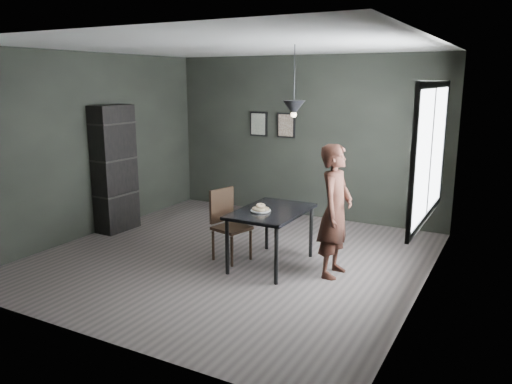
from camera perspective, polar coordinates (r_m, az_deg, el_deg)
The scene contains 13 objects.
ground at distance 6.93m, azimuth -2.77°, elevation -7.46°, with size 5.00×5.00×0.00m, color #3B3432.
back_wall at distance 8.79m, azimuth 5.61°, elevation 6.22°, with size 5.00×0.10×2.80m, color black.
ceiling at distance 6.51m, azimuth -3.04°, elevation 16.32°, with size 5.00×5.00×0.02m.
window_assembly at distance 5.88m, azimuth 19.31°, elevation 4.29°, with size 0.04×1.96×1.56m.
cafe_table at distance 6.45m, azimuth 1.75°, elevation -2.73°, with size 0.80×1.20×0.75m.
white_plate at distance 6.35m, azimuth 0.54°, elevation -2.19°, with size 0.23×0.23×0.01m, color silver.
donut_pile at distance 6.34m, azimuth 0.54°, elevation -1.87°, with size 0.22×0.22×0.09m.
woman at distance 6.17m, azimuth 9.04°, elevation -2.16°, with size 0.60×0.39×1.64m, color black.
wood_chair at distance 6.73m, azimuth -3.31°, elevation -3.17°, with size 0.51×0.51×0.96m.
shelf_unit at distance 8.25m, azimuth -15.92°, elevation 2.57°, with size 0.38×0.67×2.01m, color black.
pendant_lamp at distance 6.21m, azimuth 4.35°, elevation 9.56°, with size 0.28×0.28×0.86m.
framed_print_left at distance 9.13m, azimuth 0.30°, elevation 7.78°, with size 0.34×0.04×0.44m.
framed_print_right at distance 8.88m, azimuth 3.46°, elevation 7.62°, with size 0.34×0.04×0.44m.
Camera 1 is at (3.37, -5.56, 2.39)m, focal length 35.00 mm.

